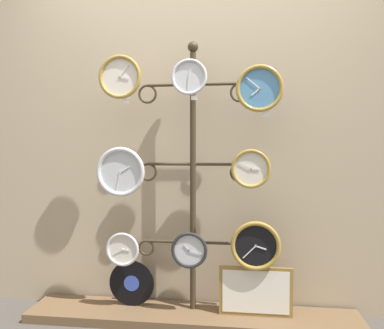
% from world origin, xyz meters
% --- Properties ---
extents(shop_wall, '(4.40, 0.04, 2.80)m').
position_xyz_m(shop_wall, '(0.00, 0.57, 1.40)').
color(shop_wall, tan).
rests_on(shop_wall, ground_plane).
extents(low_shelf, '(2.20, 0.36, 0.06)m').
position_xyz_m(low_shelf, '(0.00, 0.35, 0.03)').
color(low_shelf, brown).
rests_on(low_shelf, ground_plane).
extents(display_stand, '(0.75, 0.42, 1.85)m').
position_xyz_m(display_stand, '(0.00, 0.41, 0.61)').
color(display_stand, '#382D1E').
rests_on(display_stand, ground_plane).
extents(clock_top_left, '(0.29, 0.04, 0.29)m').
position_xyz_m(clock_top_left, '(-0.47, 0.31, 1.61)').
color(clock_top_left, silver).
extents(clock_top_center, '(0.23, 0.04, 0.23)m').
position_xyz_m(clock_top_center, '(-0.01, 0.31, 1.60)').
color(clock_top_center, silver).
extents(clock_top_right, '(0.30, 0.04, 0.30)m').
position_xyz_m(clock_top_right, '(0.43, 0.31, 1.52)').
color(clock_top_right, '#4C84B2').
extents(clock_middle_left, '(0.33, 0.04, 0.33)m').
position_xyz_m(clock_middle_left, '(-0.46, 0.30, 0.99)').
color(clock_middle_left, silver).
extents(clock_middle_right, '(0.25, 0.04, 0.25)m').
position_xyz_m(clock_middle_right, '(0.38, 0.30, 1.02)').
color(clock_middle_right, silver).
extents(clock_bottom_left, '(0.23, 0.04, 0.23)m').
position_xyz_m(clock_bottom_left, '(-0.46, 0.33, 0.47)').
color(clock_bottom_left, silver).
extents(clock_bottom_center, '(0.24, 0.04, 0.24)m').
position_xyz_m(clock_bottom_center, '(-0.01, 0.31, 0.49)').
color(clock_bottom_center, silver).
extents(clock_bottom_right, '(0.32, 0.04, 0.32)m').
position_xyz_m(clock_bottom_right, '(0.41, 0.32, 0.53)').
color(clock_bottom_right, black).
extents(vinyl_record, '(0.32, 0.01, 0.32)m').
position_xyz_m(vinyl_record, '(-0.42, 0.40, 0.22)').
color(vinyl_record, black).
rests_on(vinyl_record, low_shelf).
extents(picture_frame, '(0.47, 0.02, 0.32)m').
position_xyz_m(picture_frame, '(0.42, 0.34, 0.22)').
color(picture_frame, olive).
rests_on(picture_frame, low_shelf).
extents(price_tag_upper, '(0.04, 0.00, 0.03)m').
position_xyz_m(price_tag_upper, '(-0.43, 0.31, 1.45)').
color(price_tag_upper, white).
extents(price_tag_mid, '(0.04, 0.00, 0.03)m').
position_xyz_m(price_tag_mid, '(0.02, 0.31, 1.47)').
color(price_tag_mid, white).
extents(price_tag_lower, '(0.04, 0.00, 0.03)m').
position_xyz_m(price_tag_lower, '(0.47, 0.31, 1.36)').
color(price_tag_lower, white).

